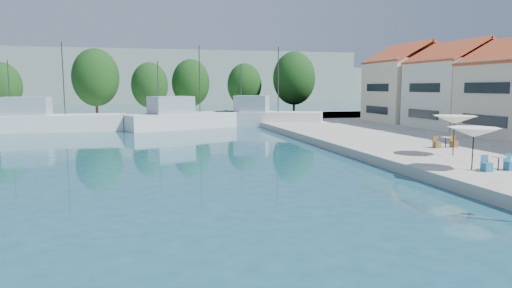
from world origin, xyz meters
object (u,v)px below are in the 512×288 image
object	(u,v)px
umbrella_white	(474,132)
umbrella_cream	(455,120)
trawler_04	(265,117)
trawler_02	(46,121)
trawler_03	(186,119)

from	to	relation	value
umbrella_white	umbrella_cream	world-z (taller)	umbrella_cream
trawler_04	umbrella_white	size ratio (longest dim) A/B	5.24
umbrella_white	umbrella_cream	xyz separation A→B (m)	(2.31, 4.52, 0.30)
trawler_02	umbrella_cream	world-z (taller)	trawler_02
trawler_04	umbrella_cream	world-z (taller)	trawler_04
trawler_02	umbrella_cream	xyz separation A→B (m)	(29.27, -30.08, 1.79)
trawler_03	umbrella_white	size ratio (longest dim) A/B	6.04
trawler_04	umbrella_cream	bearing A→B (deg)	-56.88
trawler_02	umbrella_cream	size ratio (longest dim) A/B	6.05
trawler_04	umbrella_white	xyz separation A→B (m)	(1.66, -35.29, 1.48)
trawler_03	umbrella_white	xyz separation A→B (m)	(11.57, -34.57, 1.49)
trawler_04	umbrella_cream	size ratio (longest dim) A/B	5.17
umbrella_cream	trawler_02	bearing A→B (deg)	134.21
trawler_02	trawler_03	distance (m)	15.39
trawler_03	umbrella_cream	bearing A→B (deg)	-88.85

